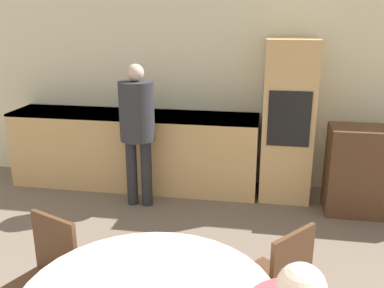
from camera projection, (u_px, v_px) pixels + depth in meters
name	position (u px, v px, depth m)	size (l,w,h in m)	color
wall_back	(220.00, 80.00, 5.15)	(6.70, 0.05, 2.60)	beige
kitchen_counter	(134.00, 149.00, 5.24)	(2.99, 0.60, 0.92)	tan
oven_unit	(287.00, 121.00, 4.82)	(0.56, 0.59, 1.82)	tan
sideboard	(384.00, 172.00, 4.49)	(1.16, 0.45, 0.95)	#51331E
chair_far_left	(45.00, 277.00, 2.69)	(0.52, 0.52, 0.87)	#51331E
chair_far_right	(277.00, 281.00, 2.64)	(0.56, 0.56, 0.87)	#51331E
person_standing	(137.00, 121.00, 4.56)	(0.37, 0.37, 1.57)	#262628
bowl_near	(149.00, 286.00, 2.12)	(0.13, 0.13, 0.05)	white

